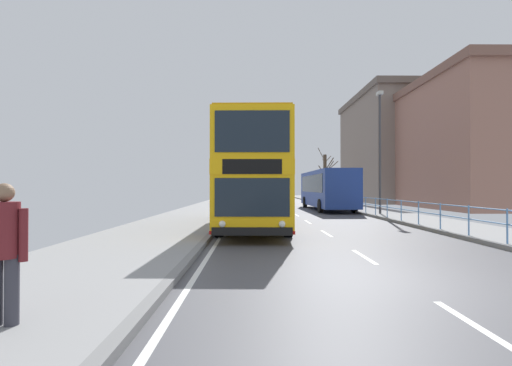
# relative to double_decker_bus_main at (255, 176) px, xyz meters

# --- Properties ---
(ground) EXTENTS (15.80, 140.00, 0.20)m
(ground) POSITION_rel_double_decker_bus_main_xyz_m (1.99, -9.32, -2.23)
(ground) COLOR #4C4C51
(double_decker_bus_main) EXTENTS (2.89, 10.33, 4.32)m
(double_decker_bus_main) POSITION_rel_double_decker_bus_main_xyz_m (0.00, 0.00, 0.00)
(double_decker_bus_main) COLOR #F4B20F
(double_decker_bus_main) RESTS_ON ground
(background_bus_far_lane) EXTENTS (2.72, 10.86, 3.02)m
(background_bus_far_lane) POSITION_rel_double_decker_bus_main_xyz_m (5.72, 13.34, -0.61)
(background_bus_far_lane) COLOR navy
(background_bus_far_lane) RESTS_ON ground
(pedestrian_railing_far_kerb) EXTENTS (0.05, 32.72, 1.01)m
(pedestrian_railing_far_kerb) POSITION_rel_double_decker_bus_main_xyz_m (7.16, 5.00, -1.44)
(pedestrian_railing_far_kerb) COLOR #598CC6
(pedestrian_railing_far_kerb) RESTS_ON ground
(pedestrian_companion) EXTENTS (0.55, 0.36, 1.66)m
(pedestrian_companion) POSITION_rel_double_decker_bus_main_xyz_m (-3.03, -11.83, -1.19)
(pedestrian_companion) COLOR #383842
(pedestrian_companion) RESTS_ON ground
(street_lamp_far_side) EXTENTS (0.28, 0.60, 7.53)m
(street_lamp_far_side) POSITION_rel_double_decker_bus_main_xyz_m (7.77, 6.97, 2.25)
(street_lamp_far_side) COLOR #38383D
(street_lamp_far_side) RESTS_ON ground
(bare_tree_far_00) EXTENTS (2.59, 2.12, 6.62)m
(bare_tree_far_00) POSITION_rel_double_decker_bus_main_xyz_m (8.85, 30.06, 0.87)
(bare_tree_far_00) COLOR #4C3D2D
(bare_tree_far_00) RESTS_ON ground
(background_building_00) EXTENTS (10.24, 17.46, 11.19)m
(background_building_00) POSITION_rel_double_decker_bus_main_xyz_m (19.34, 17.13, 3.36)
(background_building_00) COLOR #936656
(background_building_00) RESTS_ON ground
(background_building_01) EXTENTS (11.91, 17.05, 13.05)m
(background_building_01) POSITION_rel_double_decker_bus_main_xyz_m (18.42, 30.18, 4.29)
(background_building_01) COLOR slate
(background_building_01) RESTS_ON ground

